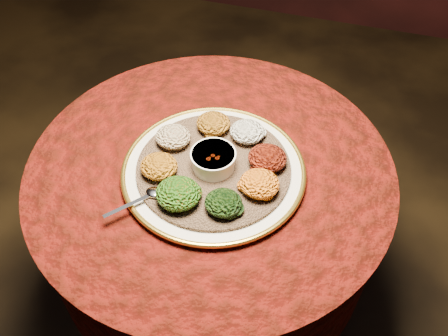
# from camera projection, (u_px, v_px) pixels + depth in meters

# --- Properties ---
(table) EXTENTS (0.96, 0.96, 0.73)m
(table) POSITION_uv_depth(u_px,v_px,m) (211.00, 207.00, 1.43)
(table) COLOR black
(table) RESTS_ON ground
(platter) EXTENTS (0.49, 0.49, 0.02)m
(platter) POSITION_uv_depth(u_px,v_px,m) (214.00, 170.00, 1.27)
(platter) COLOR beige
(platter) RESTS_ON table
(injera) EXTENTS (0.42, 0.42, 0.01)m
(injera) POSITION_uv_depth(u_px,v_px,m) (214.00, 168.00, 1.26)
(injera) COLOR brown
(injera) RESTS_ON platter
(stew_bowl) EXTENTS (0.11, 0.11, 0.05)m
(stew_bowl) POSITION_uv_depth(u_px,v_px,m) (213.00, 159.00, 1.23)
(stew_bowl) COLOR white
(stew_bowl) RESTS_ON injera
(spoon) EXTENTS (0.11, 0.12, 0.01)m
(spoon) POSITION_uv_depth(u_px,v_px,m) (151.00, 194.00, 1.19)
(spoon) COLOR silver
(spoon) RESTS_ON injera
(portion_ayib) EXTENTS (0.09, 0.09, 0.04)m
(portion_ayib) POSITION_uv_depth(u_px,v_px,m) (247.00, 132.00, 1.31)
(portion_ayib) COLOR beige
(portion_ayib) RESTS_ON injera
(portion_kitfo) EXTENTS (0.10, 0.09, 0.05)m
(portion_kitfo) POSITION_uv_depth(u_px,v_px,m) (267.00, 158.00, 1.24)
(portion_kitfo) COLOR black
(portion_kitfo) RESTS_ON injera
(portion_tikil) EXTENTS (0.10, 0.09, 0.05)m
(portion_tikil) POSITION_uv_depth(u_px,v_px,m) (260.00, 184.00, 1.19)
(portion_tikil) COLOR #A1630D
(portion_tikil) RESTS_ON injera
(portion_gomen) EXTENTS (0.09, 0.08, 0.04)m
(portion_gomen) POSITION_uv_depth(u_px,v_px,m) (223.00, 203.00, 1.15)
(portion_gomen) COLOR black
(portion_gomen) RESTS_ON injera
(portion_mixveg) EXTENTS (0.11, 0.10, 0.05)m
(portion_mixveg) POSITION_uv_depth(u_px,v_px,m) (178.00, 193.00, 1.16)
(portion_mixveg) COLOR #A0390A
(portion_mixveg) RESTS_ON injera
(portion_kik) EXTENTS (0.09, 0.09, 0.04)m
(portion_kik) POSITION_uv_depth(u_px,v_px,m) (159.00, 166.00, 1.23)
(portion_kik) COLOR #A9600E
(portion_kik) RESTS_ON injera
(portion_timatim) EXTENTS (0.09, 0.09, 0.04)m
(portion_timatim) POSITION_uv_depth(u_px,v_px,m) (173.00, 137.00, 1.29)
(portion_timatim) COLOR maroon
(portion_timatim) RESTS_ON injera
(portion_shiro) EXTENTS (0.09, 0.09, 0.04)m
(portion_shiro) POSITION_uv_depth(u_px,v_px,m) (213.00, 123.00, 1.33)
(portion_shiro) COLOR #965412
(portion_shiro) RESTS_ON injera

